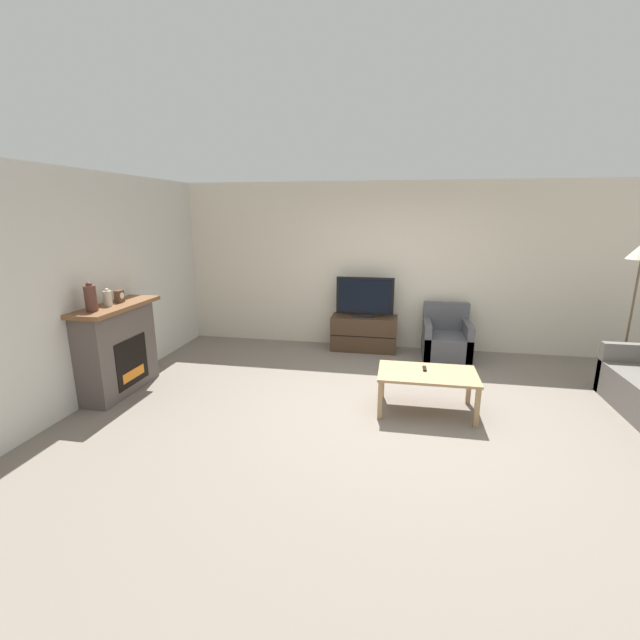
{
  "coord_description": "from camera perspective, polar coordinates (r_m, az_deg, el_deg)",
  "views": [
    {
      "loc": [
        0.01,
        -4.61,
        2.22
      ],
      "look_at": [
        -0.98,
        0.71,
        0.85
      ],
      "focal_mm": 24.0,
      "sensor_mm": 36.0,
      "label": 1
    }
  ],
  "objects": [
    {
      "name": "tv",
      "position": [
        6.94,
        6.0,
        2.91
      ],
      "size": [
        0.93,
        0.18,
        0.64
      ],
      "color": "black",
      "rests_on": "tv_stand"
    },
    {
      "name": "coffee_table",
      "position": [
        5.0,
        14.11,
        -7.38
      ],
      "size": [
        1.09,
        0.65,
        0.47
      ],
      "color": "#A37F56",
      "rests_on": "ground"
    },
    {
      "name": "remote",
      "position": [
        5.06,
        13.77,
        -6.31
      ],
      "size": [
        0.04,
        0.15,
        0.02
      ],
      "rotation": [
        0.0,
        0.0,
        0.01
      ],
      "color": "black",
      "rests_on": "coffee_table"
    },
    {
      "name": "mantel_vase_left",
      "position": [
        5.44,
        -28.27,
        2.64
      ],
      "size": [
        0.13,
        0.13,
        0.34
      ],
      "color": "#512D23",
      "rests_on": "fireplace"
    },
    {
      "name": "fireplace",
      "position": [
        5.9,
        -25.37,
        -3.4
      ],
      "size": [
        0.48,
        1.24,
        1.13
      ],
      "color": "#564C47",
      "rests_on": "ground"
    },
    {
      "name": "mantel_vase_centre_left",
      "position": [
        5.67,
        -26.47,
        2.66
      ],
      "size": [
        0.09,
        0.09,
        0.22
      ],
      "color": "beige",
      "rests_on": "fireplace"
    },
    {
      "name": "ground_plane",
      "position": [
        5.12,
        9.56,
        -11.73
      ],
      "size": [
        24.0,
        24.0,
        0.0
      ],
      "primitive_type": "plane",
      "color": "slate"
    },
    {
      "name": "wall_left",
      "position": [
        5.93,
        -27.34,
        4.17
      ],
      "size": [
        0.06,
        12.0,
        2.7
      ],
      "color": "beige",
      "rests_on": "ground"
    },
    {
      "name": "armchair",
      "position": [
        6.92,
        16.44,
        -2.71
      ],
      "size": [
        0.7,
        0.76,
        0.83
      ],
      "color": "#4C4C51",
      "rests_on": "ground"
    },
    {
      "name": "wall_back",
      "position": [
        7.13,
        10.45,
        6.96
      ],
      "size": [
        12.0,
        0.06,
        2.7
      ],
      "color": "beige",
      "rests_on": "ground"
    },
    {
      "name": "mantel_clock",
      "position": [
        5.84,
        -25.18,
        2.87
      ],
      "size": [
        0.08,
        0.11,
        0.15
      ],
      "color": "brown",
      "rests_on": "fireplace"
    },
    {
      "name": "tv_stand",
      "position": [
        7.08,
        5.88,
        -1.75
      ],
      "size": [
        1.06,
        0.45,
        0.57
      ],
      "color": "#422D1E",
      "rests_on": "ground"
    }
  ]
}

